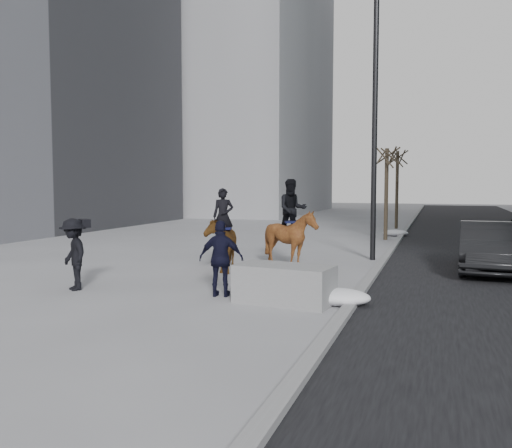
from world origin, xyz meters
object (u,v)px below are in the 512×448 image
(mounted_left, at_px, (222,240))
(mounted_right, at_px, (291,232))
(car_near, at_px, (488,247))
(planter, at_px, (284,284))

(mounted_left, height_order, mounted_right, mounted_right)
(car_near, bearing_deg, mounted_left, -160.14)
(mounted_right, bearing_deg, mounted_left, -143.87)
(car_near, bearing_deg, mounted_right, -167.13)
(car_near, xyz_separation_m, mounted_left, (-7.49, -2.36, 0.18))
(planter, height_order, mounted_left, mounted_left)
(planter, distance_m, mounted_left, 4.70)
(car_near, height_order, mounted_left, mounted_left)
(planter, height_order, mounted_right, mounted_right)
(planter, distance_m, car_near, 7.51)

